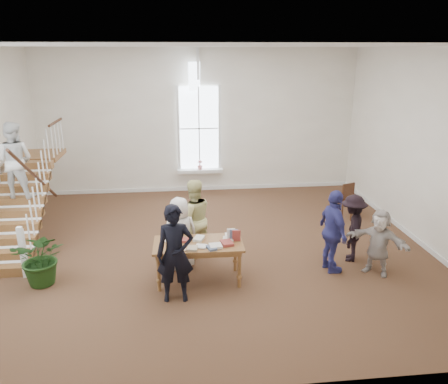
{
  "coord_description": "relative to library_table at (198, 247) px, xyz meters",
  "views": [
    {
      "loc": [
        -0.69,
        -9.29,
        4.43
      ],
      "look_at": [
        0.36,
        0.4,
        1.24
      ],
      "focal_mm": 35.0,
      "sensor_mm": 36.0,
      "label": 1
    }
  ],
  "objects": [
    {
      "name": "ground",
      "position": [
        0.36,
        1.47,
        -0.74
      ],
      "size": [
        10.0,
        10.0,
        0.0
      ],
      "primitive_type": "plane",
      "color": "#492B1D",
      "rests_on": "ground"
    },
    {
      "name": "room_shell",
      "position": [
        0.36,
        5.86,
        -0.34
      ],
      "size": [
        10.49,
        10.0,
        10.0
      ],
      "color": "silver",
      "rests_on": "ground"
    },
    {
      "name": "staircase",
      "position": [
        -3.99,
        2.21,
        0.88
      ],
      "size": [
        1.1,
        4.1,
        2.92
      ],
      "color": "brown",
      "rests_on": "ground"
    },
    {
      "name": "library_table",
      "position": [
        0.0,
        0.0,
        0.0
      ],
      "size": [
        1.76,
        0.91,
        0.89
      ],
      "rotation": [
        0.0,
        0.0,
        -0.02
      ],
      "color": "brown",
      "rests_on": "ground"
    },
    {
      "name": "police_officer",
      "position": [
        -0.45,
        -0.65,
        0.19
      ],
      "size": [
        0.67,
        0.44,
        1.85
      ],
      "primitive_type": "imported",
      "rotation": [
        0.0,
        0.0,
        -0.0
      ],
      "color": "black",
      "rests_on": "ground"
    },
    {
      "name": "elderly_woman",
      "position": [
        -0.35,
        0.6,
        0.04
      ],
      "size": [
        0.87,
        0.7,
        1.56
      ],
      "primitive_type": "imported",
      "rotation": [
        0.0,
        0.0,
        3.44
      ],
      "color": "silver",
      "rests_on": "ground"
    },
    {
      "name": "person_yellow",
      "position": [
        -0.05,
        1.1,
        0.16
      ],
      "size": [
        1.01,
        0.87,
        1.79
      ],
      "primitive_type": "imported",
      "rotation": [
        0.0,
        0.0,
        3.4
      ],
      "color": "#D8D287",
      "rests_on": "ground"
    },
    {
      "name": "woman_cluster_a",
      "position": [
        2.77,
        0.11,
        0.14
      ],
      "size": [
        0.55,
        1.08,
        1.76
      ],
      "primitive_type": "imported",
      "rotation": [
        0.0,
        0.0,
        1.69
      ],
      "color": "#383987",
      "rests_on": "ground"
    },
    {
      "name": "woman_cluster_b",
      "position": [
        3.37,
        0.56,
        0.01
      ],
      "size": [
        0.9,
        1.11,
        1.49
      ],
      "primitive_type": "imported",
      "rotation": [
        0.0,
        0.0,
        4.28
      ],
      "color": "black",
      "rests_on": "ground"
    },
    {
      "name": "woman_cluster_c",
      "position": [
        3.67,
        -0.09,
        -0.04
      ],
      "size": [
        1.24,
        1.17,
        1.39
      ],
      "primitive_type": "imported",
      "rotation": [
        0.0,
        0.0,
        5.55
      ],
      "color": "beige",
      "rests_on": "ground"
    },
    {
      "name": "floor_plant",
      "position": [
        -3.04,
        0.21,
        -0.18
      ],
      "size": [
        1.07,
        0.94,
        1.12
      ],
      "primitive_type": "imported",
      "rotation": [
        0.0,
        0.0,
        -0.07
      ],
      "color": "#183811",
      "rests_on": "ground"
    },
    {
      "name": "side_chair",
      "position": [
        4.33,
        3.04,
        -0.21
      ],
      "size": [
        0.53,
        0.53,
        0.95
      ],
      "rotation": [
        0.0,
        0.0,
        0.37
      ],
      "color": "#341A0E",
      "rests_on": "ground"
    }
  ]
}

